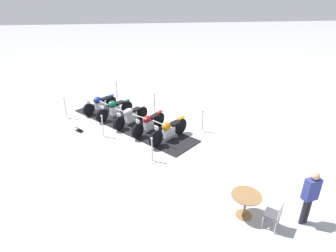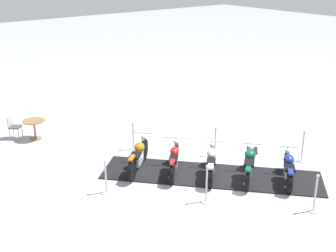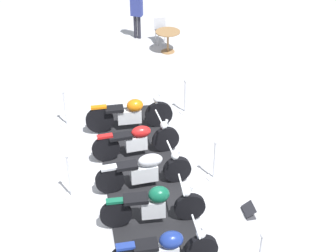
% 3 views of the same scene
% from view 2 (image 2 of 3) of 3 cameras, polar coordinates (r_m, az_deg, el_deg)
% --- Properties ---
extents(ground_plane, '(80.00, 80.00, 0.00)m').
position_cam_2_polar(ground_plane, '(14.20, 5.53, -6.39)').
color(ground_plane, '#B2B2B7').
extents(display_platform, '(6.26, 5.89, 0.03)m').
position_cam_2_polar(display_platform, '(14.19, 5.54, -6.33)').
color(display_platform, black).
rests_on(display_platform, ground_plane).
extents(motorcycle_navy, '(1.44, 1.59, 0.92)m').
position_cam_2_polar(motorcycle_navy, '(14.07, 15.24, -5.21)').
color(motorcycle_navy, black).
rests_on(motorcycle_navy, display_platform).
extents(motorcycle_forest, '(1.44, 1.74, 0.94)m').
position_cam_2_polar(motorcycle_forest, '(13.98, 10.45, -4.80)').
color(motorcycle_forest, black).
rests_on(motorcycle_forest, display_platform).
extents(motorcycle_chrome, '(1.63, 1.62, 0.93)m').
position_cam_2_polar(motorcycle_chrome, '(14.02, 5.60, -4.63)').
color(motorcycle_chrome, black).
rests_on(motorcycle_chrome, display_platform).
extents(motorcycle_maroon, '(1.62, 1.55, 0.97)m').
position_cam_2_polar(motorcycle_maroon, '(14.13, 0.83, -4.27)').
color(motorcycle_maroon, black).
rests_on(motorcycle_maroon, display_platform).
extents(motorcycle_copper, '(1.56, 1.76, 1.05)m').
position_cam_2_polar(motorcycle_copper, '(14.34, -3.81, -3.79)').
color(motorcycle_copper, black).
rests_on(motorcycle_copper, display_platform).
extents(stanchion_left_mid, '(0.34, 0.34, 1.15)m').
position_cam_2_polar(stanchion_left_mid, '(12.60, 4.96, -8.21)').
color(stanchion_left_mid, silver).
rests_on(stanchion_left_mid, ground_plane).
extents(stanchion_left_rear, '(0.35, 0.35, 1.05)m').
position_cam_2_polar(stanchion_left_rear, '(13.16, -7.98, -7.29)').
color(stanchion_left_rear, silver).
rests_on(stanchion_left_rear, ground_plane).
extents(stanchion_right_front, '(0.29, 0.29, 1.12)m').
position_cam_2_polar(stanchion_right_front, '(15.60, 16.91, -3.02)').
color(stanchion_right_front, silver).
rests_on(stanchion_right_front, ground_plane).
extents(stanchion_right_rear, '(0.32, 0.32, 1.03)m').
position_cam_2_polar(stanchion_right_rear, '(15.94, -4.50, -1.88)').
color(stanchion_right_rear, silver).
rests_on(stanchion_right_rear, ground_plane).
extents(stanchion_right_mid, '(0.33, 0.33, 1.05)m').
position_cam_2_polar(stanchion_right_mid, '(15.51, 6.08, -2.61)').
color(stanchion_right_mid, silver).
rests_on(stanchion_right_mid, ground_plane).
extents(stanchion_left_front, '(0.30, 0.30, 1.12)m').
position_cam_2_polar(stanchion_left_front, '(12.73, 18.39, -8.83)').
color(stanchion_left_front, silver).
rests_on(stanchion_left_front, ground_plane).
extents(info_placard, '(0.44, 0.43, 0.20)m').
position_cam_2_polar(info_placard, '(15.97, 10.75, -3.23)').
color(info_placard, '#333338').
rests_on(info_placard, ground_plane).
extents(cafe_table, '(0.83, 0.83, 0.74)m').
position_cam_2_polar(cafe_table, '(17.48, -16.86, 0.13)').
color(cafe_table, olive).
rests_on(cafe_table, ground_plane).
extents(cafe_chair_near_table, '(0.57, 0.57, 0.88)m').
position_cam_2_polar(cafe_chair_near_table, '(17.80, -19.30, 0.06)').
color(cafe_chair_near_table, '#B7B7BC').
rests_on(cafe_chair_near_table, ground_plane).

